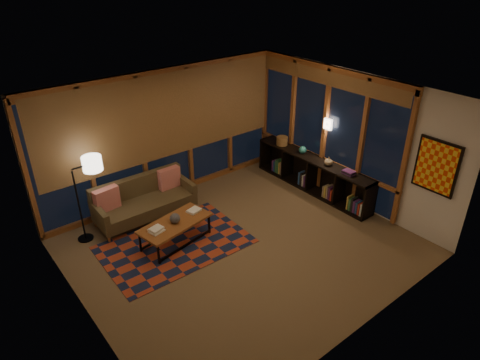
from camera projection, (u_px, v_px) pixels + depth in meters
floor at (242, 246)px, 7.63m from camera, size 5.50×5.00×0.01m
ceiling at (242, 99)px, 6.36m from camera, size 5.50×5.00×0.01m
walls at (242, 179)px, 6.99m from camera, size 5.51×5.01×2.70m
window_wall_back at (166, 135)px, 8.66m from camera, size 5.30×0.16×2.60m
window_wall_right at (324, 131)px, 8.89m from camera, size 0.16×3.70×2.60m
wall_art at (436, 167)px, 7.17m from camera, size 0.06×0.74×0.94m
wall_sconce at (328, 124)px, 8.66m from camera, size 0.12×0.18×0.22m
sofa at (145, 200)px, 8.26m from camera, size 1.92×0.80×0.78m
pillow_left at (107, 198)px, 7.87m from camera, size 0.48×0.21×0.47m
pillow_right at (169, 177)px, 8.61m from camera, size 0.45×0.16×0.45m
area_rug at (175, 244)px, 7.66m from camera, size 2.57×1.75×0.01m
coffee_table at (176, 232)px, 7.62m from camera, size 1.38×0.81×0.43m
book_stack_a at (156, 229)px, 7.27m from camera, size 0.28×0.24×0.07m
book_stack_b at (194, 210)px, 7.82m from camera, size 0.25×0.21×0.04m
ceramic_pot at (175, 218)px, 7.47m from camera, size 0.20×0.20×0.18m
floor_lamp at (78, 202)px, 7.45m from camera, size 0.53×0.35×1.56m
bookshelf at (312, 174)px, 9.26m from camera, size 0.40×3.02×0.75m
basket at (282, 141)px, 9.68m from camera, size 0.26×0.26×0.19m
teal_bowl at (303, 150)px, 9.28m from camera, size 0.21×0.21×0.16m
vase at (329, 161)px, 8.77m from camera, size 0.19×0.19×0.18m
shelf_book_stack at (349, 172)px, 8.44m from camera, size 0.21×0.26×0.07m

